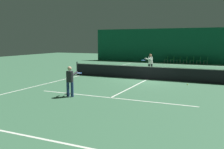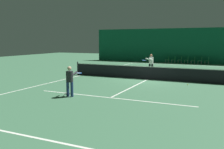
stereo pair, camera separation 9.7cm
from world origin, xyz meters
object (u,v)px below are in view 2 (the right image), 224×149
(tennis_net, at_px, (148,72))
(player_near, at_px, (70,79))
(courtside_chair_3, at_px, (187,60))
(courtside_chair_5, at_px, (200,60))
(courtside_chair_0, at_px, (168,59))
(courtside_chair_1, at_px, (174,59))
(courtside_chair_2, at_px, (180,59))
(courtside_chair_6, at_px, (207,60))
(player_far, at_px, (151,62))
(tennis_ball, at_px, (188,85))
(courtside_chair_4, at_px, (194,60))

(tennis_net, height_order, player_near, player_near)
(courtside_chair_3, distance_m, courtside_chair_5, 1.55)
(courtside_chair_0, relative_size, courtside_chair_1, 1.00)
(tennis_net, bearing_deg, courtside_chair_2, 90.10)
(courtside_chair_5, bearing_deg, courtside_chair_6, 90.00)
(player_far, distance_m, courtside_chair_2, 10.62)
(courtside_chair_0, relative_size, tennis_ball, 12.73)
(tennis_net, bearing_deg, courtside_chair_3, 86.90)
(player_far, xyz_separation_m, courtside_chair_4, (2.27, 10.58, -0.48))
(tennis_net, height_order, tennis_ball, tennis_net)
(courtside_chair_6, xyz_separation_m, tennis_ball, (-0.12, -15.03, -0.45))
(courtside_chair_4, height_order, courtside_chair_6, same)
(courtside_chair_0, distance_m, courtside_chair_1, 0.77)
(courtside_chair_4, bearing_deg, courtside_chair_0, -90.00)
(tennis_net, xyz_separation_m, courtside_chair_2, (-0.02, 13.85, -0.03))
(player_near, bearing_deg, courtside_chair_4, -13.18)
(courtside_chair_5, bearing_deg, player_near, -11.56)
(player_near, relative_size, courtside_chair_5, 1.82)
(player_far, distance_m, courtside_chair_6, 11.26)
(courtside_chair_2, height_order, courtside_chair_5, same)
(player_far, relative_size, courtside_chair_1, 1.97)
(courtside_chair_3, height_order, courtside_chair_4, same)
(courtside_chair_1, height_order, courtside_chair_2, same)
(tennis_ball, bearing_deg, courtside_chair_3, 98.34)
(tennis_net, distance_m, courtside_chair_5, 14.04)
(tennis_net, distance_m, tennis_ball, 3.22)
(courtside_chair_1, height_order, courtside_chair_5, same)
(courtside_chair_2, bearing_deg, courtside_chair_5, 90.00)
(courtside_chair_3, bearing_deg, player_far, -8.03)
(courtside_chair_3, xyz_separation_m, courtside_chair_4, (0.77, 0.00, 0.00))
(tennis_net, bearing_deg, courtside_chair_5, 80.57)
(courtside_chair_2, distance_m, tennis_ball, 15.33)
(courtside_chair_1, distance_m, courtside_chair_4, 2.32)
(player_far, bearing_deg, courtside_chair_4, -171.43)
(player_near, relative_size, courtside_chair_3, 1.82)
(courtside_chair_0, bearing_deg, tennis_net, 6.48)
(courtside_chair_0, distance_m, tennis_ball, 15.70)
(courtside_chair_1, height_order, tennis_ball, courtside_chair_1)
(courtside_chair_0, xyz_separation_m, courtside_chair_3, (2.32, 0.00, 0.00))
(player_far, xyz_separation_m, courtside_chair_3, (1.49, 10.58, -0.48))
(courtside_chair_1, height_order, courtside_chair_6, same)
(courtside_chair_5, bearing_deg, courtside_chair_0, -90.00)
(courtside_chair_0, distance_m, courtside_chair_5, 3.87)
(courtside_chair_5, bearing_deg, courtside_chair_1, -90.00)
(player_near, distance_m, courtside_chair_3, 20.99)
(courtside_chair_0, relative_size, courtside_chair_2, 1.00)
(tennis_net, bearing_deg, courtside_chair_6, 77.48)
(player_far, height_order, courtside_chair_2, player_far)
(courtside_chair_3, bearing_deg, player_near, -7.41)
(courtside_chair_6, bearing_deg, player_far, -19.83)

